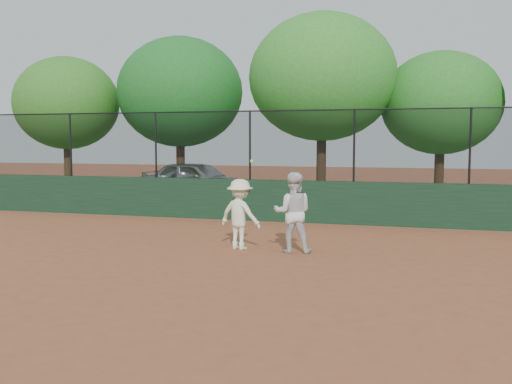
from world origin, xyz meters
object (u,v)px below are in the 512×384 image
(player_second, at_px, (293,212))
(tree_1, at_px, (180,92))
(parked_car, at_px, (197,181))
(tree_3, at_px, (441,103))
(tree_0, at_px, (66,103))
(tree_2, at_px, (322,77))
(player_main, at_px, (240,214))

(player_second, relative_size, tree_1, 0.26)
(parked_car, relative_size, tree_3, 0.82)
(tree_1, bearing_deg, tree_0, -173.45)
(parked_car, relative_size, tree_2, 0.65)
(player_main, distance_m, tree_2, 10.33)
(tree_0, bearing_deg, tree_1, 6.55)
(tree_3, bearing_deg, tree_0, -177.40)
(tree_1, distance_m, tree_2, 6.14)
(parked_car, relative_size, player_second, 2.71)
(tree_3, bearing_deg, player_main, -112.29)
(parked_car, bearing_deg, tree_3, -69.24)
(player_main, relative_size, tree_1, 0.30)
(player_second, bearing_deg, player_main, -11.27)
(player_main, bearing_deg, tree_2, 89.48)
(parked_car, height_order, player_second, player_second)
(tree_0, bearing_deg, parked_car, -7.56)
(tree_0, relative_size, tree_3, 1.06)
(player_second, xyz_separation_m, tree_1, (-7.15, 10.43, 3.47))
(player_second, bearing_deg, parked_car, -67.59)
(player_main, bearing_deg, tree_1, 119.90)
(player_second, xyz_separation_m, player_main, (-1.16, 0.02, -0.08))
(player_main, bearing_deg, parked_car, 117.46)
(parked_car, relative_size, tree_0, 0.77)
(player_second, bearing_deg, tree_3, -117.18)
(parked_car, xyz_separation_m, player_second, (5.84, -9.01, 0.06))
(player_second, bearing_deg, tree_0, -49.48)
(tree_1, xyz_separation_m, tree_3, (10.30, 0.12, -0.62))
(tree_2, bearing_deg, player_main, -90.52)
(tree_3, bearing_deg, tree_1, -179.34)
(tree_1, bearing_deg, player_second, -55.56)
(tree_2, bearing_deg, tree_0, 178.65)
(tree_0, relative_size, tree_1, 0.90)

